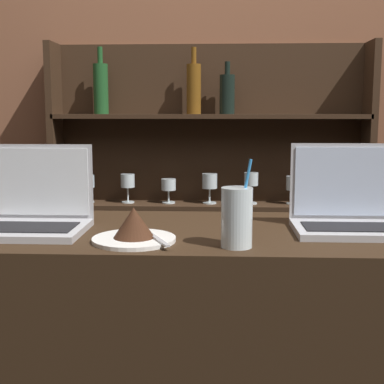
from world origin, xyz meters
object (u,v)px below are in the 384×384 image
Objects in this scene: laptop_near at (32,212)px; water_glass at (237,217)px; cake_plate at (134,229)px; laptop_far at (351,211)px.

water_glass is (0.55, -0.16, 0.02)m from laptop_near.
cake_plate is at bearing -21.16° from laptop_near.
cake_plate is 0.99× the size of water_glass.
water_glass is (-0.32, -0.20, 0.02)m from laptop_far.
laptop_far is 1.50× the size of cake_plate.
cake_plate is (-0.57, -0.16, -0.02)m from laptop_far.
laptop_near reaches higher than water_glass.
laptop_near is at bearing -177.30° from laptop_far.
laptop_near is at bearing 163.98° from water_glass.
laptop_far is 1.48× the size of water_glass.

